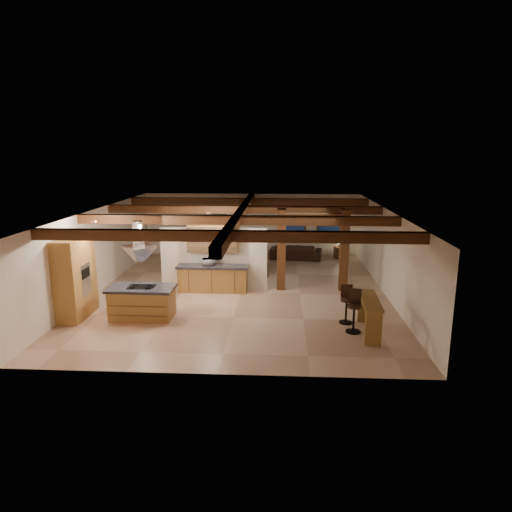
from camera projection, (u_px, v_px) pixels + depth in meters
The scene contains 22 objects.
ground at pixel (241, 293), 15.98m from camera, with size 12.00×12.00×0.00m, color tan.
room_walls at pixel (241, 243), 15.58m from camera, with size 12.00×12.00×12.00m.
ceiling_beams at pixel (240, 214), 15.36m from camera, with size 10.00×12.00×0.28m.
timber_posts at pixel (313, 241), 15.94m from camera, with size 2.50×0.30×2.90m.
partition_wall at pixel (214, 258), 16.27m from camera, with size 3.80×0.18×2.20m, color silver.
pantry_cabinet at pixel (75, 278), 13.43m from camera, with size 0.67×1.60×2.40m.
back_counter at pixel (213, 278), 16.03m from camera, with size 2.50×0.66×0.94m.
upper_display_cabinet at pixel (213, 239), 15.92m from camera, with size 1.80×0.36×0.95m.
range_hood at pixel (140, 259), 13.20m from camera, with size 1.10×1.10×1.40m.
back_windows at pixel (311, 224), 21.26m from camera, with size 2.70×0.07×1.70m.
framed_art at pixel (220, 219), 21.45m from camera, with size 0.65×0.05×0.85m.
recessed_cans at pixel (150, 219), 13.59m from camera, with size 3.16×2.46×0.03m.
kitchen_island at pixel (142, 302), 13.50m from camera, with size 1.95×1.06×0.96m.
dining_table at pixel (245, 263), 18.63m from camera, with size 2.00×1.12×0.70m, color #421C10.
sofa at pixel (296, 252), 20.88m from camera, with size 2.33×0.91×0.68m, color black.
microwave at pixel (209, 262), 15.91m from camera, with size 0.43×0.29×0.24m, color #AFAFB4.
bar_counter at pixel (370, 310), 12.29m from camera, with size 0.56×1.86×0.97m.
side_table at pixel (339, 252), 21.09m from camera, with size 0.42×0.42×0.53m, color #3E1E0F.
table_lamp at pixel (340, 241), 20.98m from camera, with size 0.31×0.31×0.36m.
bar_stool_a at pixel (354, 311), 12.40m from camera, with size 0.42×0.43×1.19m.
bar_stool_b at pixel (346, 304), 13.07m from camera, with size 0.39×0.39×1.11m.
dining_chairs at pixel (245, 257), 18.57m from camera, with size 2.01×2.01×1.23m.
Camera 1 is at (1.37, -15.23, 4.86)m, focal length 32.00 mm.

